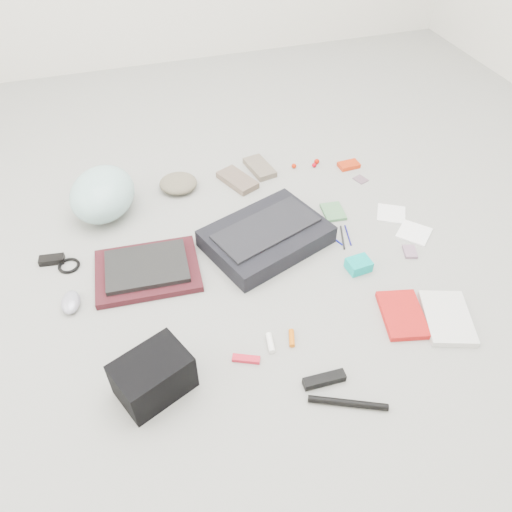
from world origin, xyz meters
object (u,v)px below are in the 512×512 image
object	(u,v)px
bike_helmet	(103,194)
book_red	(402,315)
laptop	(147,266)
accordion_wallet	(359,265)
camera_bag	(153,376)
messenger_bag	(266,237)

from	to	relation	value
bike_helmet	book_red	size ratio (longest dim) A/B	1.55
laptop	accordion_wallet	xyz separation A→B (m)	(0.79, -0.22, -0.02)
bike_helmet	book_red	distance (m)	1.32
laptop	camera_bag	size ratio (longest dim) A/B	1.39
laptop	book_red	distance (m)	0.96
messenger_bag	bike_helmet	size ratio (longest dim) A/B	1.42
camera_bag	accordion_wallet	size ratio (longest dim) A/B	2.51
book_red	messenger_bag	bearing A→B (deg)	136.95
messenger_bag	accordion_wallet	xyz separation A→B (m)	(0.30, -0.25, -0.02)
laptop	accordion_wallet	distance (m)	0.82
messenger_bag	accordion_wallet	world-z (taller)	messenger_bag
bike_helmet	accordion_wallet	world-z (taller)	bike_helmet
book_red	bike_helmet	bearing A→B (deg)	149.07
messenger_bag	camera_bag	size ratio (longest dim) A/B	2.11
messenger_bag	book_red	bearing A→B (deg)	-76.22
bike_helmet	accordion_wallet	size ratio (longest dim) A/B	3.73
accordion_wallet	messenger_bag	bearing A→B (deg)	135.14
messenger_bag	camera_bag	distance (m)	0.76
accordion_wallet	laptop	bearing A→B (deg)	158.90
camera_bag	accordion_wallet	bearing A→B (deg)	-4.19
laptop	camera_bag	xyz separation A→B (m)	(-0.05, -0.51, 0.03)
messenger_bag	book_red	size ratio (longest dim) A/B	2.20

